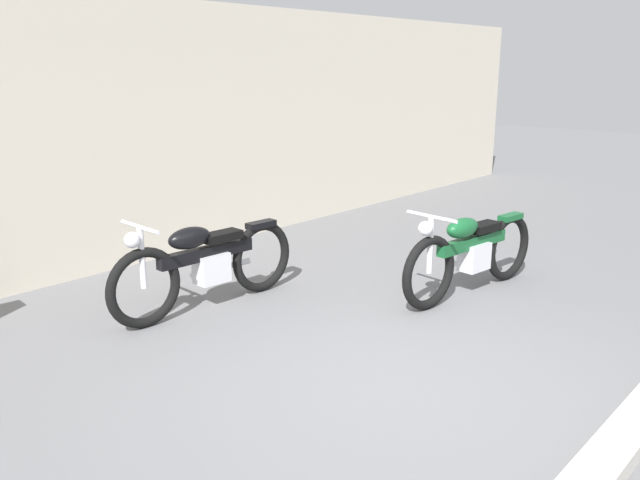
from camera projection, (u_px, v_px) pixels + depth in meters
ground_plane at (406, 388)px, 4.58m from camera, size 40.00×40.00×0.00m
building_wall at (84, 138)px, 6.87m from camera, size 18.00×0.30×2.93m
curb_strip at (610, 457)px, 3.67m from camera, size 18.00×0.24×0.12m
motorcycle_green at (470, 252)px, 6.38m from camera, size 2.01×0.56×0.90m
motorcycle_black at (205, 263)px, 6.00m from camera, size 2.04×0.57×0.91m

